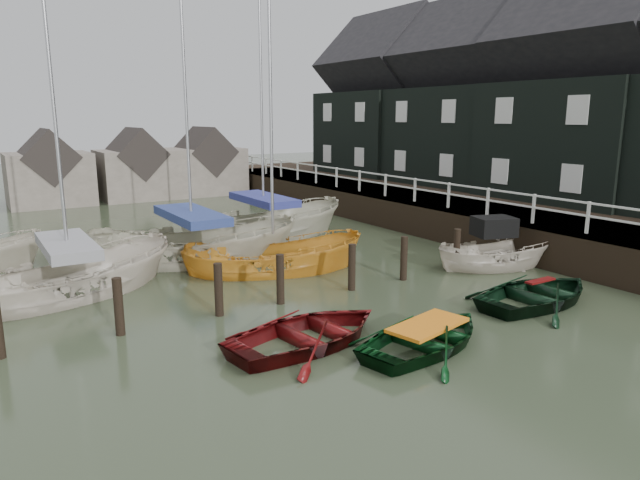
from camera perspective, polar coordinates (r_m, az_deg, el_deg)
ground at (r=14.14m, az=6.26°, el=-8.81°), size 120.00×120.00×0.00m
pier at (r=27.30m, az=8.92°, el=2.95°), size 3.04×32.00×2.70m
land_strip at (r=31.28m, az=16.55°, el=2.46°), size 14.00×38.00×1.50m
quay_houses at (r=30.00m, az=19.18°, el=12.80°), size 6.52×28.14×10.01m
mooring_pilings at (r=15.77m, az=-3.71°, el=-4.59°), size 13.72×0.22×1.80m
far_sheds at (r=37.55m, az=-18.13°, el=6.79°), size 14.00×4.08×4.39m
rowboat_red at (r=13.16m, az=-1.02°, el=-10.39°), size 4.43×3.45×0.84m
rowboat_green at (r=13.22m, az=10.64°, el=-10.49°), size 4.26×3.45×0.78m
rowboat_dkgreen at (r=16.98m, az=21.00°, el=-5.93°), size 4.27×3.16×0.85m
motorboat at (r=20.33m, az=17.16°, el=-2.44°), size 4.60×2.88×2.57m
sailboat_a at (r=17.98m, az=-23.57°, el=-4.94°), size 6.86×4.12×11.99m
sailboat_b at (r=20.76m, az=-12.55°, el=-1.97°), size 7.83×5.23×13.03m
sailboat_c at (r=19.14m, az=-4.66°, el=-3.08°), size 6.40×4.20×9.81m
sailboat_d at (r=24.41m, az=-5.60°, el=0.39°), size 7.38×3.28×12.14m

